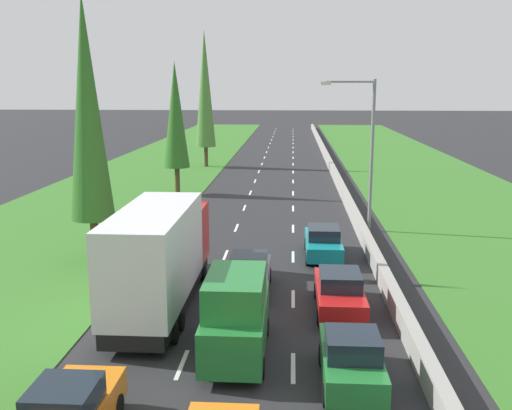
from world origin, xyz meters
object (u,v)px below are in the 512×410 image
object	(u,v)px
red_sedan_right_lane	(339,291)
poplar_tree_third	(176,115)
white_box_truck_left_lane	(160,255)
green_van_centre_lane	(236,315)
green_hatchback_right_lane	(351,359)
grey_hatchback_centre_lane	(249,273)
poplar_tree_second	(87,109)
poplar_tree_fourth	(205,89)
street_light_mast	(366,145)
teal_sedan_right_lane	(323,242)

from	to	relation	value
red_sedan_right_lane	poplar_tree_third	xyz separation A→B (m)	(-11.13, 24.35, 5.51)
white_box_truck_left_lane	green_van_centre_lane	xyz separation A→B (m)	(3.32, -3.84, -0.78)
green_hatchback_right_lane	white_box_truck_left_lane	bearing A→B (deg)	140.78
grey_hatchback_centre_lane	poplar_tree_second	size ratio (longest dim) A/B	0.30
poplar_tree_fourth	street_light_mast	size ratio (longest dim) A/B	1.60
poplar_tree_second	white_box_truck_left_lane	bearing A→B (deg)	-52.11
green_hatchback_right_lane	red_sedan_right_lane	world-z (taller)	green_hatchback_right_lane
green_van_centre_lane	street_light_mast	world-z (taller)	street_light_mast
white_box_truck_left_lane	poplar_tree_fourth	world-z (taller)	poplar_tree_fourth
white_box_truck_left_lane	green_van_centre_lane	distance (m)	5.13
green_hatchback_right_lane	poplar_tree_fourth	world-z (taller)	poplar_tree_fourth
teal_sedan_right_lane	street_light_mast	bearing A→B (deg)	64.76
poplar_tree_second	street_light_mast	size ratio (longest dim) A/B	1.44
green_van_centre_lane	red_sedan_right_lane	xyz separation A→B (m)	(3.62, 4.01, -0.59)
grey_hatchback_centre_lane	street_light_mast	distance (m)	13.28
white_box_truck_left_lane	poplar_tree_fourth	distance (m)	41.50
poplar_tree_second	grey_hatchback_centre_lane	bearing A→B (deg)	-25.83
green_van_centre_lane	poplar_tree_second	size ratio (longest dim) A/B	0.38
poplar_tree_third	teal_sedan_right_lane	bearing A→B (deg)	-57.61
green_van_centre_lane	grey_hatchback_centre_lane	bearing A→B (deg)	90.18
white_box_truck_left_lane	green_hatchback_right_lane	world-z (taller)	white_box_truck_left_lane
red_sedan_right_lane	street_light_mast	size ratio (longest dim) A/B	0.50
white_box_truck_left_lane	poplar_tree_third	size ratio (longest dim) A/B	0.89
green_van_centre_lane	poplar_tree_third	xyz separation A→B (m)	(-7.51, 28.36, 4.92)
poplar_tree_second	poplar_tree_fourth	world-z (taller)	poplar_tree_fourth
red_sedan_right_lane	street_light_mast	world-z (taller)	street_light_mast
grey_hatchback_centre_lane	street_light_mast	world-z (taller)	street_light_mast
white_box_truck_left_lane	teal_sedan_right_lane	size ratio (longest dim) A/B	2.09
white_box_truck_left_lane	grey_hatchback_centre_lane	bearing A→B (deg)	33.16
white_box_truck_left_lane	poplar_tree_third	bearing A→B (deg)	99.69
white_box_truck_left_lane	green_hatchback_right_lane	xyz separation A→B (m)	(6.83, -5.58, -1.35)
red_sedan_right_lane	street_light_mast	bearing A→B (deg)	79.31
teal_sedan_right_lane	poplar_tree_second	bearing A→B (deg)	-173.16
teal_sedan_right_lane	poplar_tree_fourth	bearing A→B (deg)	108.12
white_box_truck_left_lane	street_light_mast	world-z (taller)	street_light_mast
green_hatchback_right_lane	teal_sedan_right_lane	world-z (taller)	green_hatchback_right_lane
teal_sedan_right_lane	poplar_tree_third	world-z (taller)	poplar_tree_third
white_box_truck_left_lane	red_sedan_right_lane	bearing A→B (deg)	1.41
red_sedan_right_lane	poplar_tree_second	size ratio (longest dim) A/B	0.35
red_sedan_right_lane	poplar_tree_third	bearing A→B (deg)	114.55
street_light_mast	white_box_truck_left_lane	bearing A→B (deg)	-125.57
poplar_tree_third	street_light_mast	bearing A→B (deg)	-40.06
white_box_truck_left_lane	poplar_tree_fourth	bearing A→B (deg)	95.96
poplar_tree_fourth	street_light_mast	bearing A→B (deg)	-63.79
poplar_tree_fourth	green_hatchback_right_lane	bearing A→B (deg)	-76.55
red_sedan_right_lane	poplar_tree_second	world-z (taller)	poplar_tree_second
poplar_tree_third	poplar_tree_fourth	world-z (taller)	poplar_tree_fourth
poplar_tree_second	poplar_tree_third	distance (m)	18.54
red_sedan_right_lane	poplar_tree_fourth	world-z (taller)	poplar_tree_fourth
white_box_truck_left_lane	red_sedan_right_lane	world-z (taller)	white_box_truck_left_lane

